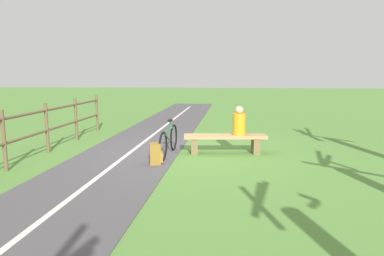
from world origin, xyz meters
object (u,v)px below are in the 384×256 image
at_px(bench, 225,140).
at_px(bicycle, 169,141).
at_px(backpack, 156,154).
at_px(person_seated, 239,122).

bearing_deg(bench, bicycle, 8.75).
bearing_deg(backpack, person_seated, -146.51).
height_order(bench, bicycle, bicycle).
bearing_deg(person_seated, backpack, 27.93).
height_order(person_seated, bicycle, person_seated).
height_order(bench, backpack, bench).
distance_m(bench, bicycle, 1.39).
height_order(bicycle, backpack, bicycle).
xyz_separation_m(bench, backpack, (1.51, 1.19, -0.10)).
xyz_separation_m(person_seated, bicycle, (1.68, 0.38, -0.41)).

